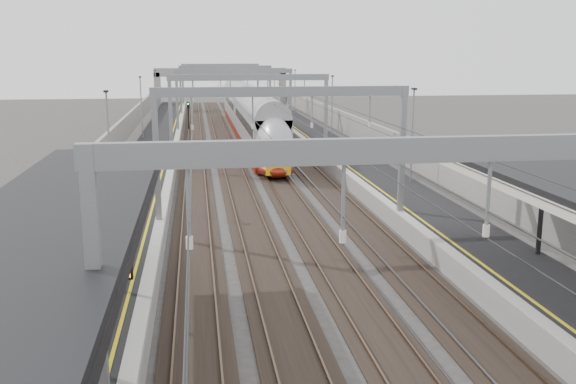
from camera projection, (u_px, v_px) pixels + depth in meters
name	position (u px, v px, depth m)	size (l,w,h in m)	color
platform_left	(153.00, 158.00, 54.47)	(4.00, 120.00, 1.00)	black
platform_right	(337.00, 154.00, 56.69)	(4.00, 120.00, 1.00)	black
tracks	(247.00, 161.00, 55.67)	(11.40, 140.00, 0.20)	black
overhead_line	(241.00, 87.00, 60.79)	(13.00, 140.00, 6.60)	gray
canopy_left	(13.00, 263.00, 12.85)	(4.40, 30.00, 4.24)	black
overbridge	(221.00, 78.00, 107.78)	(22.00, 2.20, 6.90)	gray
wall_left	(114.00, 146.00, 53.79)	(0.30, 120.00, 3.20)	gray
wall_right	(373.00, 141.00, 56.90)	(0.30, 120.00, 3.20)	gray
train	(250.00, 119.00, 69.91)	(2.90, 52.81, 4.58)	maroon
signal_green	(188.00, 111.00, 78.14)	(0.32, 0.32, 3.48)	black
signal_red_near	(255.00, 109.00, 81.26)	(0.32, 0.32, 3.48)	black
signal_red_far	(267.00, 105.00, 87.27)	(0.32, 0.32, 3.48)	black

